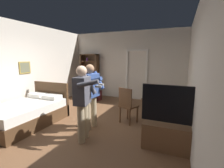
# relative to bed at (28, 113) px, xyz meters

# --- Properties ---
(ground_plane) EXTENTS (7.48, 7.48, 0.00)m
(ground_plane) POSITION_rel_bed_xyz_m (1.56, 0.32, -0.30)
(ground_plane) COLOR brown
(wall_back) EXTENTS (5.15, 0.12, 2.90)m
(wall_back) POSITION_rel_bed_xyz_m (1.56, 3.78, 1.14)
(wall_back) COLOR silver
(wall_back) RESTS_ON ground_plane
(wall_left) EXTENTS (0.15, 7.04, 2.90)m
(wall_left) POSITION_rel_bed_xyz_m (-0.96, 0.32, 1.14)
(wall_left) COLOR silver
(wall_left) RESTS_ON ground_plane
(wall_right) EXTENTS (0.12, 7.04, 2.90)m
(wall_right) POSITION_rel_bed_xyz_m (4.07, 0.32, 1.14)
(wall_right) COLOR silver
(wall_right) RESTS_ON ground_plane
(doorway_frame) EXTENTS (0.93, 0.08, 2.13)m
(doorway_frame) POSITION_rel_bed_xyz_m (2.04, 3.70, 0.92)
(doorway_frame) COLOR white
(doorway_frame) RESTS_ON ground_plane
(bed) EXTENTS (1.31, 1.99, 1.02)m
(bed) POSITION_rel_bed_xyz_m (0.00, 0.00, 0.00)
(bed) COLOR #4C331E
(bed) RESTS_ON ground_plane
(bookshelf) EXTENTS (0.87, 0.32, 1.95)m
(bookshelf) POSITION_rel_bed_xyz_m (-0.16, 3.56, 0.75)
(bookshelf) COLOR #4C331E
(bookshelf) RESTS_ON ground_plane
(tv_flatscreen) EXTENTS (1.24, 0.40, 1.28)m
(tv_flatscreen) POSITION_rel_bed_xyz_m (3.71, 0.18, 0.07)
(tv_flatscreen) COLOR brown
(tv_flatscreen) RESTS_ON ground_plane
(side_table) EXTENTS (0.69, 0.69, 0.70)m
(side_table) POSITION_rel_bed_xyz_m (3.17, 1.21, 0.17)
(side_table) COLOR brown
(side_table) RESTS_ON ground_plane
(laptop) EXTENTS (0.35, 0.36, 0.16)m
(laptop) POSITION_rel_bed_xyz_m (3.14, 1.17, 0.45)
(laptop) COLOR black
(laptop) RESTS_ON side_table
(bottle_on_table) EXTENTS (0.06, 0.06, 0.26)m
(bottle_on_table) POSITION_rel_bed_xyz_m (3.31, 1.13, 0.51)
(bottle_on_table) COLOR #38511C
(bottle_on_table) RESTS_ON side_table
(wooden_chair) EXTENTS (0.54, 0.54, 0.99)m
(wooden_chair) POSITION_rel_bed_xyz_m (2.48, 1.08, 0.24)
(wooden_chair) COLOR brown
(wooden_chair) RESTS_ON ground_plane
(person_blue_shirt) EXTENTS (0.70, 0.58, 1.63)m
(person_blue_shirt) POSITION_rel_bed_xyz_m (1.89, -0.16, 0.63)
(person_blue_shirt) COLOR tan
(person_blue_shirt) RESTS_ON ground_plane
(person_striped_shirt) EXTENTS (0.69, 0.67, 1.63)m
(person_striped_shirt) POSITION_rel_bed_xyz_m (1.73, 0.42, 0.65)
(person_striped_shirt) COLOR tan
(person_striped_shirt) RESTS_ON ground_plane
(suitcase_dark) EXTENTS (0.55, 0.36, 0.38)m
(suitcase_dark) POSITION_rel_bed_xyz_m (0.41, 2.45, -0.11)
(suitcase_dark) COLOR black
(suitcase_dark) RESTS_ON ground_plane
(suitcase_small) EXTENTS (0.63, 0.41, 0.42)m
(suitcase_small) POSITION_rel_bed_xyz_m (0.43, 2.90, -0.10)
(suitcase_small) COLOR #4C1919
(suitcase_small) RESTS_ON ground_plane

